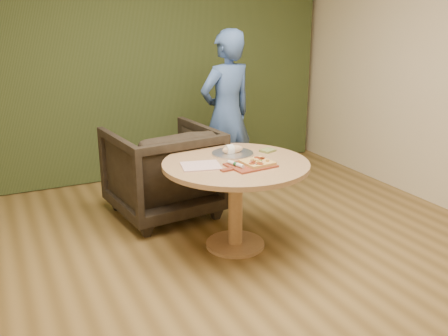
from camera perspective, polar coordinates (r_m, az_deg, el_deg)
name	(u,v)px	position (r m, az deg, el deg)	size (l,w,h in m)	color
room_shell	(258,97)	(3.21, 3.88, 8.09)	(5.04, 6.04, 2.84)	olive
curtain	(132,58)	(5.89, -10.51, 12.27)	(4.80, 0.14, 2.78)	#2B3819
pedestal_table	(236,178)	(4.09, 1.34, -1.19)	(1.20, 1.20, 0.75)	tan
pizza_paddle	(250,166)	(3.93, 2.94, 0.29)	(0.46, 0.31, 0.01)	brown
flatbread_pizza	(257,162)	(3.95, 3.82, 0.66)	(0.24, 0.24, 0.04)	#E2B258
cutlery_roll	(236,164)	(3.89, 1.35, 0.45)	(0.07, 0.20, 0.03)	silver
newspaper	(201,166)	(3.93, -2.66, 0.25)	(0.30, 0.25, 0.01)	white
serving_tray	(233,153)	(4.25, 0.99, 1.68)	(0.36, 0.36, 0.02)	silver
bread_roll	(232,149)	(4.24, 0.89, 2.13)	(0.19, 0.09, 0.09)	#D8B283
green_packet	(268,151)	(4.35, 5.01, 2.00)	(0.12, 0.10, 0.02)	#59672E
armchair	(163,167)	(4.83, -7.03, 0.12)	(0.94, 0.88, 0.97)	black
person_standing	(227,115)	(5.25, 0.30, 6.12)	(0.64, 0.42, 1.75)	#3A5895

